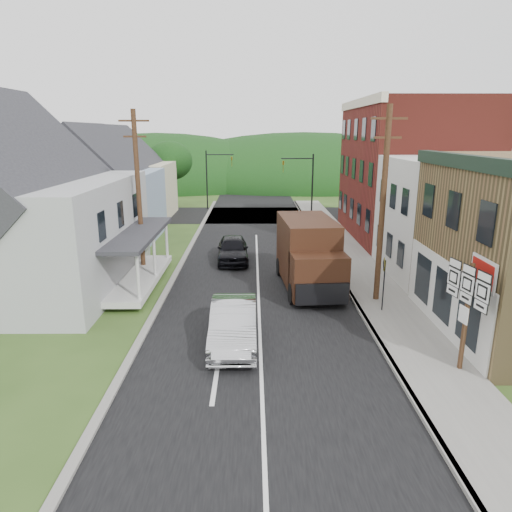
{
  "coord_description": "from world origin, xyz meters",
  "views": [
    {
      "loc": [
        -0.28,
        -16.91,
        7.85
      ],
      "look_at": [
        -0.12,
        3.76,
        2.2
      ],
      "focal_mm": 32.0,
      "sensor_mm": 36.0,
      "label": 1
    }
  ],
  "objects_px": {
    "route_sign_cluster": "(466,302)",
    "warning_sign": "(384,276)",
    "silver_sedan": "(234,324)",
    "dark_sedan": "(233,249)",
    "delivery_van": "(309,255)"
  },
  "relations": [
    {
      "from": "silver_sedan",
      "to": "dark_sedan",
      "type": "height_order",
      "value": "silver_sedan"
    },
    {
      "from": "silver_sedan",
      "to": "route_sign_cluster",
      "type": "distance_m",
      "value": 8.15
    },
    {
      "from": "route_sign_cluster",
      "to": "warning_sign",
      "type": "height_order",
      "value": "route_sign_cluster"
    },
    {
      "from": "silver_sedan",
      "to": "warning_sign",
      "type": "height_order",
      "value": "warning_sign"
    },
    {
      "from": "dark_sedan",
      "to": "route_sign_cluster",
      "type": "relative_size",
      "value": 1.25
    },
    {
      "from": "silver_sedan",
      "to": "route_sign_cluster",
      "type": "xyz_separation_m",
      "value": [
        7.65,
        -2.24,
        1.73
      ]
    },
    {
      "from": "route_sign_cluster",
      "to": "silver_sedan",
      "type": "bearing_deg",
      "value": 153.71
    },
    {
      "from": "delivery_van",
      "to": "silver_sedan",
      "type": "bearing_deg",
      "value": -123.65
    },
    {
      "from": "delivery_van",
      "to": "warning_sign",
      "type": "bearing_deg",
      "value": -54.43
    },
    {
      "from": "dark_sedan",
      "to": "route_sign_cluster",
      "type": "height_order",
      "value": "route_sign_cluster"
    },
    {
      "from": "dark_sedan",
      "to": "warning_sign",
      "type": "bearing_deg",
      "value": -53.25
    },
    {
      "from": "dark_sedan",
      "to": "warning_sign",
      "type": "distance_m",
      "value": 11.03
    },
    {
      "from": "route_sign_cluster",
      "to": "warning_sign",
      "type": "relative_size",
      "value": 1.5
    },
    {
      "from": "delivery_van",
      "to": "warning_sign",
      "type": "height_order",
      "value": "delivery_van"
    },
    {
      "from": "warning_sign",
      "to": "route_sign_cluster",
      "type": "bearing_deg",
      "value": -67.88
    }
  ]
}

